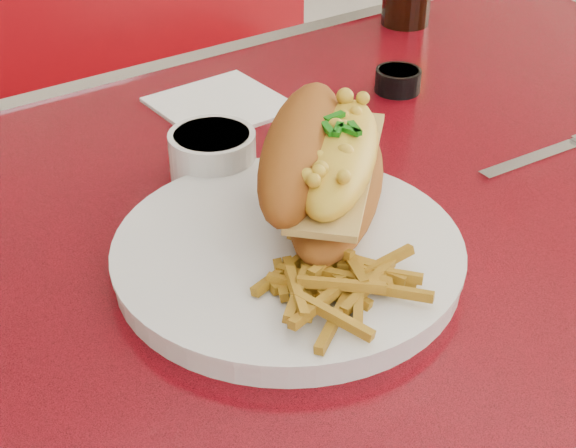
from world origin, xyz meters
TOP-DOWN VIEW (x-y plane):
  - diner_table at (0.00, 0.00)m, footprint 1.23×0.83m
  - booth_bench_far at (0.00, 0.81)m, footprint 1.20×0.51m
  - dinner_plate at (-0.14, -0.03)m, footprint 0.33×0.33m
  - mac_hoagie at (-0.08, 0.00)m, footprint 0.24×0.23m
  - fries_pile at (-0.15, -0.10)m, footprint 0.10×0.09m
  - fork at (-0.08, -0.04)m, footprint 0.07×0.15m
  - gravy_ramekin at (-0.12, 0.13)m, footprint 0.10×0.10m
  - sauce_cup_right at (0.16, 0.18)m, footprint 0.05×0.05m
  - knife at (0.21, -0.03)m, footprint 0.20×0.03m
  - paper_napkin at (-0.03, 0.26)m, footprint 0.14×0.14m

SIDE VIEW (x-z plane):
  - booth_bench_far at x=0.00m, z-range -0.16..0.74m
  - diner_table at x=0.00m, z-range 0.22..0.99m
  - paper_napkin at x=-0.03m, z-range 0.77..0.77m
  - knife at x=0.21m, z-range 0.77..0.78m
  - dinner_plate at x=-0.14m, z-range 0.77..0.79m
  - sauce_cup_right at x=0.16m, z-range 0.77..0.80m
  - fork at x=-0.08m, z-range 0.79..0.79m
  - gravy_ramekin at x=-0.12m, z-range 0.77..0.82m
  - fries_pile at x=-0.15m, z-range 0.79..0.82m
  - mac_hoagie at x=-0.08m, z-range 0.78..0.88m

